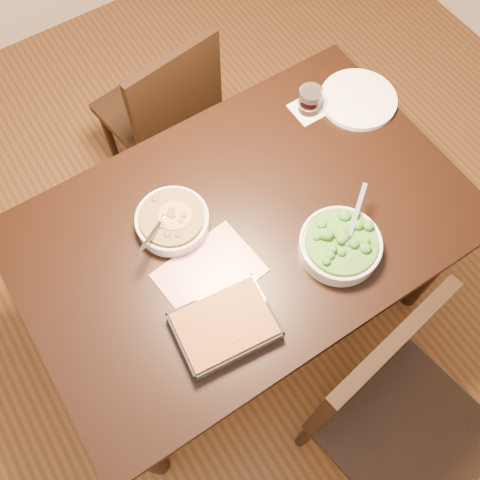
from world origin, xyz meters
The scene contains 11 objects.
ground centered at (0.00, 0.00, 0.00)m, with size 4.00×4.00×0.00m, color #482F14.
table centered at (0.00, 0.00, 0.65)m, with size 1.40×0.90×0.75m.
magazine_a centered at (-0.18, -0.08, 0.75)m, with size 0.29×0.21×0.01m, color #C4384C.
coaster centered at (0.43, 0.26, 0.75)m, with size 0.11×0.11×0.00m, color white.
stew_bowl centered at (-0.19, 0.12, 0.78)m, with size 0.23×0.23×0.09m.
broccoli_bowl centered at (0.19, -0.23, 0.78)m, with size 0.25×0.25×0.09m.
baking_dish centered at (-0.23, -0.25, 0.77)m, with size 0.29×0.23×0.05m.
wine_tumbler centered at (0.43, 0.26, 0.80)m, with size 0.08×0.08×0.09m.
dinner_plate centered at (0.60, 0.19, 0.76)m, with size 0.27×0.27×0.02m, color white.
chair_near centered at (0.09, -0.67, 0.54)m, with size 0.52×0.52×0.97m.
chair_far centered at (0.09, 0.73, 0.48)m, with size 0.46×0.46×0.86m.
Camera 1 is at (-0.43, -0.64, 2.22)m, focal length 40.00 mm.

